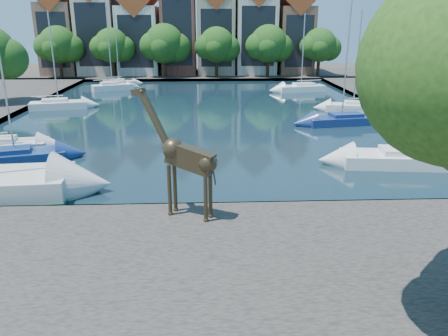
# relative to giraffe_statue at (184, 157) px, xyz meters

# --- Properties ---
(ground) EXTENTS (160.00, 160.00, 0.00)m
(ground) POSITION_rel_giraffe_statue_xyz_m (0.84, 1.37, -3.18)
(ground) COLOR #38332B
(ground) RESTS_ON ground
(water_basin) EXTENTS (38.00, 50.00, 0.08)m
(water_basin) POSITION_rel_giraffe_statue_xyz_m (0.84, 25.37, -3.14)
(water_basin) COLOR black
(water_basin) RESTS_ON ground
(near_quay) EXTENTS (50.00, 14.00, 0.50)m
(near_quay) POSITION_rel_giraffe_statue_xyz_m (0.84, -5.63, -2.93)
(near_quay) COLOR #44403B
(near_quay) RESTS_ON ground
(far_quay) EXTENTS (60.00, 16.00, 0.50)m
(far_quay) POSITION_rel_giraffe_statue_xyz_m (0.84, 57.37, -2.93)
(far_quay) COLOR #44403B
(far_quay) RESTS_ON ground
(townhouse_west_end) EXTENTS (5.44, 9.18, 14.93)m
(townhouse_west_end) POSITION_rel_giraffe_statue_xyz_m (-22.16, 57.36, 4.18)
(townhouse_west_end) COLOR #845D48
(townhouse_west_end) RESTS_ON far_quay
(townhouse_west_mid) EXTENTS (5.94, 9.18, 16.79)m
(townhouse_west_mid) POSITION_rel_giraffe_statue_xyz_m (-16.16, 57.36, 5.05)
(townhouse_west_mid) COLOR beige
(townhouse_west_mid) RESTS_ON far_quay
(townhouse_west_inner) EXTENTS (6.43, 9.18, 15.15)m
(townhouse_west_inner) POSITION_rel_giraffe_statue_xyz_m (-9.66, 57.36, 4.17)
(townhouse_west_inner) COLOR silver
(townhouse_west_inner) RESTS_ON far_quay
(townhouse_center) EXTENTS (5.44, 9.18, 16.93)m
(townhouse_center) POSITION_rel_giraffe_statue_xyz_m (-3.16, 57.36, 5.18)
(townhouse_center) COLOR brown
(townhouse_center) RESTS_ON far_quay
(townhouse_east_inner) EXTENTS (5.94, 9.18, 15.79)m
(townhouse_east_inner) POSITION_rel_giraffe_statue_xyz_m (2.84, 57.36, 4.55)
(townhouse_east_inner) COLOR tan
(townhouse_east_inner) RESTS_ON far_quay
(townhouse_east_mid) EXTENTS (6.43, 9.18, 16.65)m
(townhouse_east_mid) POSITION_rel_giraffe_statue_xyz_m (9.34, 57.36, 4.92)
(townhouse_east_mid) COLOR beige
(townhouse_east_mid) RESTS_ON far_quay
(townhouse_east_end) EXTENTS (5.44, 9.18, 14.43)m
(townhouse_east_end) POSITION_rel_giraffe_statue_xyz_m (15.84, 57.36, 3.93)
(townhouse_east_end) COLOR brown
(townhouse_east_end) RESTS_ON far_quay
(far_tree_far_west) EXTENTS (7.28, 5.60, 7.68)m
(far_tree_far_west) POSITION_rel_giraffe_statue_xyz_m (-21.06, 51.86, 2.00)
(far_tree_far_west) COLOR #332114
(far_tree_far_west) RESTS_ON far_quay
(far_tree_west) EXTENTS (6.76, 5.20, 7.36)m
(far_tree_west) POSITION_rel_giraffe_statue_xyz_m (-13.06, 51.86, 1.89)
(far_tree_west) COLOR #332114
(far_tree_west) RESTS_ON far_quay
(far_tree_mid_west) EXTENTS (7.80, 6.00, 8.00)m
(far_tree_mid_west) POSITION_rel_giraffe_statue_xyz_m (-5.05, 51.86, 2.11)
(far_tree_mid_west) COLOR #332114
(far_tree_mid_west) RESTS_ON far_quay
(far_tree_mid_east) EXTENTS (7.02, 5.40, 7.52)m
(far_tree_mid_east) POSITION_rel_giraffe_statue_xyz_m (2.94, 51.86, 1.95)
(far_tree_mid_east) COLOR #332114
(far_tree_mid_east) RESTS_ON far_quay
(far_tree_east) EXTENTS (7.54, 5.80, 7.84)m
(far_tree_east) POSITION_rel_giraffe_statue_xyz_m (10.95, 51.86, 2.06)
(far_tree_east) COLOR #332114
(far_tree_east) RESTS_ON far_quay
(far_tree_far_east) EXTENTS (6.76, 5.20, 7.36)m
(far_tree_far_east) POSITION_rel_giraffe_statue_xyz_m (18.94, 51.86, 1.89)
(far_tree_far_east) COLOR #332114
(far_tree_far_east) RESTS_ON far_quay
(giraffe_statue) EXTENTS (3.60, 2.00, 5.46)m
(giraffe_statue) POSITION_rel_giraffe_statue_xyz_m (0.00, 0.00, 0.00)
(giraffe_statue) COLOR #3A2E1D
(giraffe_statue) RESTS_ON near_quay
(sailboat_left_a) EXTENTS (6.24, 2.92, 8.99)m
(sailboat_left_a) POSITION_rel_giraffe_statue_xyz_m (-13.07, 11.76, -2.53)
(sailboat_left_a) COLOR silver
(sailboat_left_a) RESTS_ON water_basin
(sailboat_left_b) EXTENTS (6.41, 3.70, 9.12)m
(sailboat_left_b) POSITION_rel_giraffe_statue_xyz_m (-11.16, 9.40, -2.58)
(sailboat_left_b) COLOR navy
(sailboat_left_b) RESTS_ON water_basin
(sailboat_left_c) EXTENTS (5.92, 3.13, 9.59)m
(sailboat_left_c) POSITION_rel_giraffe_statue_xyz_m (-14.16, 27.82, -2.52)
(sailboat_left_c) COLOR white
(sailboat_left_c) RESTS_ON water_basin
(sailboat_left_d) EXTENTS (5.42, 3.80, 10.67)m
(sailboat_left_d) POSITION_rel_giraffe_statue_xyz_m (-11.16, 40.47, -2.46)
(sailboat_left_d) COLOR white
(sailboat_left_d) RESTS_ON water_basin
(sailboat_left_e) EXTENTS (4.82, 2.52, 9.62)m
(sailboat_left_e) POSITION_rel_giraffe_statue_xyz_m (-11.16, 45.37, -2.57)
(sailboat_left_e) COLOR white
(sailboat_left_e) RESTS_ON water_basin
(sailboat_right_a) EXTENTS (7.02, 3.10, 11.18)m
(sailboat_right_a) POSITION_rel_giraffe_statue_xyz_m (12.84, 7.68, -2.49)
(sailboat_right_a) COLOR silver
(sailboat_right_a) RESTS_ON water_basin
(sailboat_right_b) EXTENTS (6.50, 3.16, 10.94)m
(sailboat_right_b) POSITION_rel_giraffe_statue_xyz_m (12.84, 19.35, -2.56)
(sailboat_right_b) COLOR navy
(sailboat_right_b) RESTS_ON water_basin
(sailboat_right_c) EXTENTS (5.79, 3.05, 9.61)m
(sailboat_right_c) POSITION_rel_giraffe_statue_xyz_m (15.80, 25.21, -2.55)
(sailboat_right_c) COLOR white
(sailboat_right_c) RESTS_ON water_basin
(sailboat_right_d) EXTENTS (6.34, 3.28, 9.59)m
(sailboat_right_d) POSITION_rel_giraffe_statue_xyz_m (13.35, 38.56, -2.52)
(sailboat_right_d) COLOR white
(sailboat_right_d) RESTS_ON water_basin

